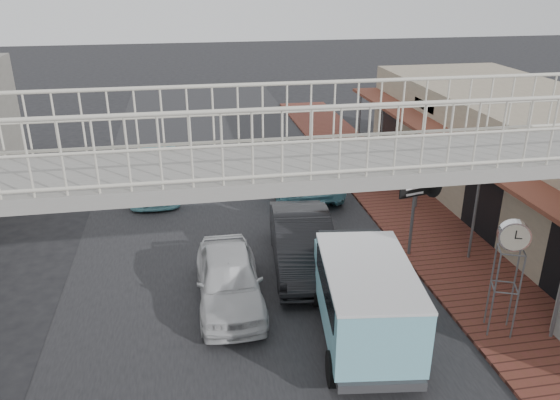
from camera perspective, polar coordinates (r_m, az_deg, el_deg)
name	(u,v)px	position (r m, az deg, el deg)	size (l,w,h in m)	color
ground	(248,300)	(14.93, -3.32, -10.38)	(120.00, 120.00, 0.00)	black
road_strip	(248,300)	(14.93, -3.32, -10.36)	(10.00, 60.00, 0.01)	black
sidewalk	(428,231)	(19.14, 15.21, -3.19)	(3.00, 40.00, 0.10)	brown
shophouse_row	(540,160)	(21.47, 25.53, 3.81)	(7.20, 18.00, 4.00)	gray
footbridge	(272,270)	(9.89, -0.81, -7.37)	(16.40, 2.40, 6.34)	gray
white_hatchback	(229,279)	(14.51, -5.35, -8.21)	(1.68, 4.17, 1.42)	silver
dark_sedan	(302,242)	(16.12, 2.36, -4.43)	(1.69, 4.84, 1.59)	black
angkot_curb	(297,171)	(21.98, 1.82, 3.02)	(2.51, 5.43, 1.51)	#78C1D0
angkot_far	(156,176)	(22.27, -12.84, 2.49)	(1.89, 4.66, 1.35)	#75C0CB
angkot_van	(365,292)	(12.82, 8.84, -9.49)	(2.50, 4.59, 2.15)	black
motorcycle_near	(357,179)	(22.06, 8.07, 2.18)	(0.54, 1.55, 0.81)	black
motorcycle_far	(387,176)	(22.20, 11.16, 2.50)	(0.52, 1.83, 1.10)	black
street_clock	(513,241)	(13.44, 23.17, -3.96)	(0.75, 0.72, 2.92)	#59595B
arrow_sign	(436,181)	(16.90, 15.97, 1.97)	(1.73, 1.14, 2.87)	#59595B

